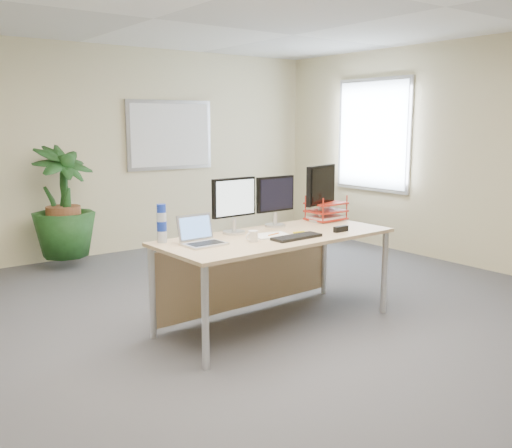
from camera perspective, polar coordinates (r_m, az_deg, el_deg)
floor at (r=4.44m, az=2.90°, el=-12.79°), size 8.00×8.00×0.00m
back_wall at (r=7.61m, az=-16.70°, el=6.89°), size 7.00×0.04×2.70m
whiteboard at (r=8.07m, az=-8.58°, el=8.79°), size 1.30×0.04×0.95m
window at (r=8.16m, az=11.60°, el=8.71°), size 0.04×1.30×1.55m
desk at (r=4.93m, az=1.12°, el=-2.83°), size 2.08×0.94×0.79m
floor_plant at (r=7.08m, az=-18.73°, el=1.68°), size 1.10×1.10×1.50m
monitor_left at (r=4.84m, az=-2.22°, el=2.24°), size 0.43×0.19×0.48m
monitor_right at (r=5.16m, az=1.95°, el=2.63°), size 0.41×0.19×0.46m
monitor_dark at (r=5.46m, az=6.52°, el=3.45°), size 0.47×0.22×0.54m
laptop at (r=4.47m, az=-5.56°, el=-1.27°), size 0.32×0.28×0.22m
keyboard at (r=4.68m, az=4.08°, el=-1.30°), size 0.45×0.16×0.02m
coffee_mug at (r=4.54m, az=-0.32°, el=-1.23°), size 0.11×0.08×0.09m
spiral_notebook at (r=4.76m, az=1.54°, el=-1.16°), size 0.34×0.28×0.01m
orange_pen at (r=4.76m, az=1.78°, el=-1.02°), size 0.14×0.04×0.01m
yellow_highlighter at (r=4.91m, az=4.30°, el=-0.81°), size 0.11×0.03×0.01m
water_bottle at (r=4.55m, az=-9.41°, el=-0.03°), size 0.08×0.08×0.31m
letter_tray at (r=5.56m, az=7.01°, el=1.15°), size 0.37×0.28×0.17m
stapler at (r=5.00m, az=8.48°, el=-0.49°), size 0.15×0.05×0.05m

